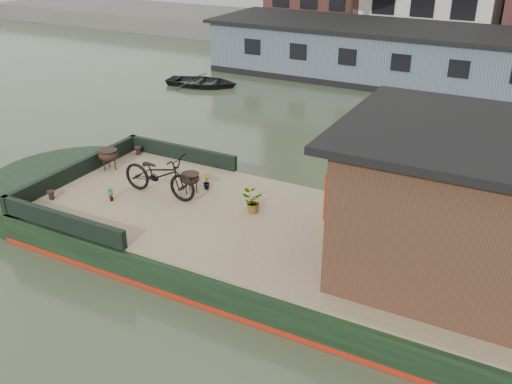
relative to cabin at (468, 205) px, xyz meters
The scene contains 17 objects.
ground 2.88m from the cabin, behind, with size 120.00×120.00×0.00m, color #364028.
houseboat_hull 3.87m from the cabin, behind, with size 14.01×4.02×0.60m.
houseboat_deck 2.52m from the cabin, behind, with size 11.80×3.80×0.05m, color #93855B.
bow_bulwark 7.33m from the cabin, behind, with size 3.00×4.00×0.35m.
cabin is the anchor object (origin of this frame).
bicycle 6.00m from the cabin, behind, with size 0.61×1.75×0.92m, color black.
potted_plant_b 5.44m from the cabin, behind, with size 0.17×0.14×0.31m, color brown.
potted_plant_c 4.05m from the cabin, behind, with size 0.40×0.34×0.44m, color brown.
potted_plant_d 2.80m from the cabin, 139.44° to the left, with size 0.26×0.26×0.46m, color brown.
potted_plant_e 6.78m from the cabin, behind, with size 0.15×0.10×0.28m, color brown.
brazier_front 5.57m from the cabin, behind, with size 0.40×0.40×0.43m, color black, non-canonical shape.
brazier_rear 7.88m from the cabin, behind, with size 0.44×0.44×0.47m, color black, non-canonical shape.
bollard_port 8.05m from the cabin, 167.68° to the left, with size 0.17×0.17×0.19m, color black.
bollard_stbd 7.94m from the cabin, behind, with size 0.16×0.16×0.18m, color black.
dinghy 14.92m from the cabin, 138.92° to the left, with size 2.00×2.79×0.58m, color black.
far_houseboat 14.20m from the cabin, 98.88° to the left, with size 20.40×4.40×2.11m.
quay 20.67m from the cabin, 96.09° to the left, with size 60.00×6.00×0.90m, color #47443F.
Camera 1 is at (2.97, -8.32, 5.80)m, focal length 40.00 mm.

